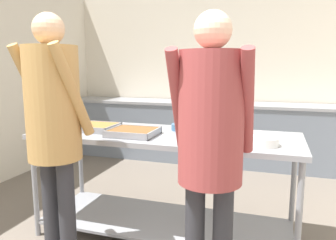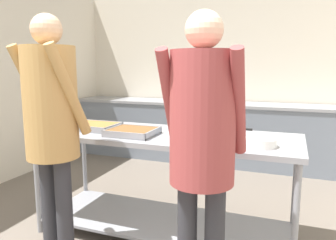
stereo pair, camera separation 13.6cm
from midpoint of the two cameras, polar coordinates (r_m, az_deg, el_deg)
The scene contains 10 objects.
wall_rear at distance 5.33m, azimuth 8.99°, elevation 7.67°, with size 5.10×0.06×2.65m.
back_counter at distance 5.07m, azimuth 8.09°, elevation -2.19°, with size 4.94×0.65×0.93m.
serving_counter at distance 2.83m, azimuth -2.03°, elevation -8.26°, with size 2.22×0.80×0.91m.
serving_tray_roast at distance 3.01m, azimuth -14.66°, elevation -1.20°, with size 0.47×0.32×0.05m.
serving_tray_vegetables at distance 2.70m, azimuth -7.51°, elevation -2.15°, with size 0.38×0.34×0.05m.
broccoli_bowl at distance 2.89m, azimuth 1.30°, elevation -1.00°, with size 0.20×0.20×0.10m.
sauce_pan at distance 2.67m, azimuth 7.35°, elevation -1.81°, with size 0.41×0.27×0.08m.
plate_stack at distance 2.42m, azimuth 14.58°, elevation -3.64°, with size 0.23×0.23×0.06m.
guest_serving_left at distance 2.38m, azimuth -20.87°, elevation 0.47°, with size 0.51×0.43×1.82m.
guest_serving_right at distance 1.86m, azimuth 5.36°, elevation -2.40°, with size 0.47×0.37×1.77m.
Camera 1 is at (0.78, -0.94, 1.47)m, focal length 35.00 mm.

